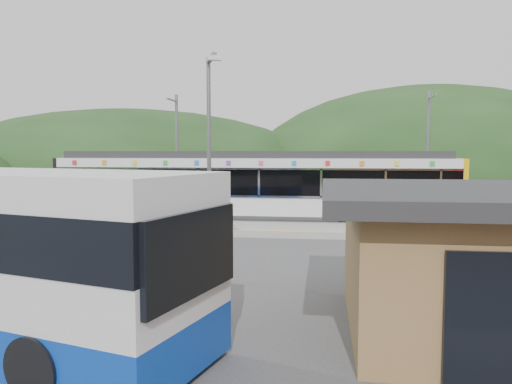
# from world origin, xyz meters

# --- Properties ---
(ground) EXTENTS (120.00, 120.00, 0.00)m
(ground) POSITION_xyz_m (0.00, 0.00, 0.00)
(ground) COLOR #4C4C4F
(ground) RESTS_ON ground
(hills) EXTENTS (146.00, 149.00, 26.00)m
(hills) POSITION_xyz_m (6.19, 5.29, 0.00)
(hills) COLOR #1E3D19
(hills) RESTS_ON ground
(platform) EXTENTS (26.00, 3.20, 0.30)m
(platform) POSITION_xyz_m (0.00, 3.30, 0.15)
(platform) COLOR #9E9E99
(platform) RESTS_ON ground
(yellow_line) EXTENTS (26.00, 0.10, 0.01)m
(yellow_line) POSITION_xyz_m (0.00, 2.00, 0.30)
(yellow_line) COLOR yellow
(yellow_line) RESTS_ON platform
(train) EXTENTS (20.44, 3.01, 3.74)m
(train) POSITION_xyz_m (-2.17, 6.00, 2.06)
(train) COLOR black
(train) RESTS_ON ground
(catenary_mast_west) EXTENTS (0.18, 1.80, 7.00)m
(catenary_mast_west) POSITION_xyz_m (-7.00, 8.56, 3.65)
(catenary_mast_west) COLOR slate
(catenary_mast_west) RESTS_ON ground
(catenary_mast_east) EXTENTS (0.18, 1.80, 7.00)m
(catenary_mast_east) POSITION_xyz_m (7.00, 8.56, 3.65)
(catenary_mast_east) COLOR slate
(catenary_mast_east) RESTS_ON ground
(lamp_post) EXTENTS (0.52, 1.17, 6.40)m
(lamp_post) POSITION_xyz_m (-1.86, -5.48, 3.81)
(lamp_post) COLOR slate
(lamp_post) RESTS_ON ground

